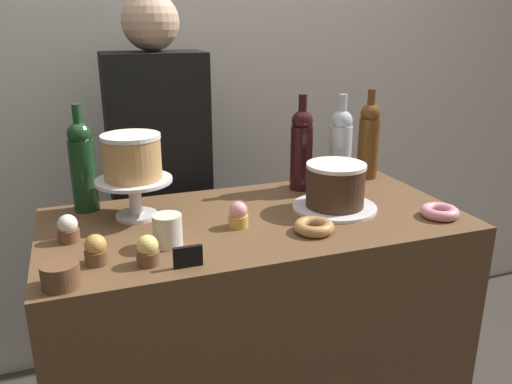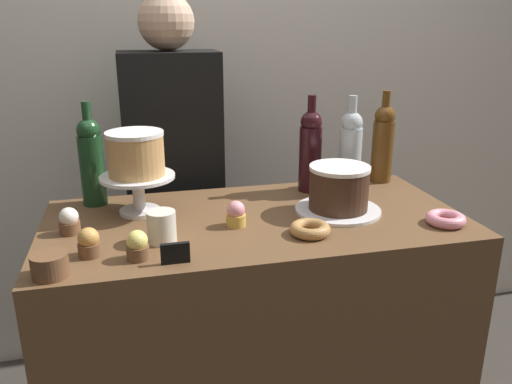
{
  "view_description": "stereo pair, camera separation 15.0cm",
  "coord_description": "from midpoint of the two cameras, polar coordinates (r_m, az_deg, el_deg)",
  "views": [
    {
      "loc": [
        -0.48,
        -1.34,
        1.51
      ],
      "look_at": [
        0.0,
        0.0,
        1.03
      ],
      "focal_mm": 36.1,
      "sensor_mm": 36.0,
      "label": 1
    },
    {
      "loc": [
        -0.34,
        -1.38,
        1.51
      ],
      "look_at": [
        0.0,
        0.0,
        1.03
      ],
      "focal_mm": 36.1,
      "sensor_mm": 36.0,
      "label": 2
    }
  ],
  "objects": [
    {
      "name": "cupcake_vanilla",
      "position": [
        1.47,
        -17.29,
        -3.19
      ],
      "size": [
        0.06,
        0.06,
        0.07
      ],
      "color": "brown",
      "rests_on": "display_counter"
    },
    {
      "name": "cupcake_caramel",
      "position": [
        1.31,
        -14.96,
        -5.53
      ],
      "size": [
        0.06,
        0.06,
        0.07
      ],
      "color": "brown",
      "rests_on": "display_counter"
    },
    {
      "name": "wine_bottle_dark_red",
      "position": [
        1.75,
        8.51,
        4.66
      ],
      "size": [
        0.08,
        0.08,
        0.33
      ],
      "color": "black",
      "rests_on": "display_counter"
    },
    {
      "name": "white_layer_cake",
      "position": [
        1.53,
        -10.48,
        4.17
      ],
      "size": [
        0.17,
        0.17,
        0.13
      ],
      "color": "tan",
      "rests_on": "cake_stand_pedestal"
    },
    {
      "name": "donut_maple",
      "position": [
        1.42,
        9.04,
        -4.14
      ],
      "size": [
        0.11,
        0.11,
        0.03
      ],
      "color": "#B27F47",
      "rests_on": "display_counter"
    },
    {
      "name": "wine_bottle_amber",
      "position": [
        1.91,
        16.1,
        5.32
      ],
      "size": [
        0.08,
        0.08,
        0.33
      ],
      "color": "#5B3814",
      "rests_on": "display_counter"
    },
    {
      "name": "price_sign_chalkboard",
      "position": [
        1.24,
        -5.53,
        -6.84
      ],
      "size": [
        0.07,
        0.01,
        0.05
      ],
      "color": "black",
      "rests_on": "display_counter"
    },
    {
      "name": "cookie_stack",
      "position": [
        1.24,
        -18.71,
        -7.77
      ],
      "size": [
        0.08,
        0.08,
        0.05
      ],
      "color": "brown",
      "rests_on": "display_counter"
    },
    {
      "name": "coffee_cup_ceramic",
      "position": [
        1.36,
        -7.33,
        -3.9
      ],
      "size": [
        0.08,
        0.08,
        0.08
      ],
      "color": "silver",
      "rests_on": "display_counter"
    },
    {
      "name": "wine_bottle_green",
      "position": [
        1.65,
        -15.34,
        3.41
      ],
      "size": [
        0.08,
        0.08,
        0.33
      ],
      "color": "#193D1E",
      "rests_on": "display_counter"
    },
    {
      "name": "cupcake_strawberry",
      "position": [
        1.45,
        0.7,
        -2.54
      ],
      "size": [
        0.06,
        0.06,
        0.07
      ],
      "color": "gold",
      "rests_on": "display_counter"
    },
    {
      "name": "cake_stand_pedestal",
      "position": [
        1.56,
        -10.26,
        0.48
      ],
      "size": [
        0.22,
        0.22,
        0.12
      ],
      "color": "silver",
      "rests_on": "display_counter"
    },
    {
      "name": "donut_pink",
      "position": [
        1.59,
        22.84,
        -2.82
      ],
      "size": [
        0.11,
        0.11,
        0.03
      ],
      "color": "pink",
      "rests_on": "display_counter"
    },
    {
      "name": "cupcake_lemon",
      "position": [
        1.27,
        -9.73,
        -5.96
      ],
      "size": [
        0.06,
        0.06,
        0.07
      ],
      "color": "brown",
      "rests_on": "display_counter"
    },
    {
      "name": "silver_serving_platter",
      "position": [
        1.6,
        11.71,
        -2.01
      ],
      "size": [
        0.26,
        0.26,
        0.01
      ],
      "color": "white",
      "rests_on": "display_counter"
    },
    {
      "name": "barista_figure",
      "position": [
        2.02,
        -6.83,
        -0.83
      ],
      "size": [
        0.36,
        0.22,
        1.6
      ],
      "color": "black",
      "rests_on": "ground_plane"
    },
    {
      "name": "display_counter",
      "position": [
        1.75,
        2.56,
        -17.48
      ],
      "size": [
        1.23,
        0.6,
        0.95
      ],
      "color": "brown",
      "rests_on": "ground_plane"
    },
    {
      "name": "back_wall",
      "position": [
        2.28,
        -3.42,
        13.33
      ],
      "size": [
        6.0,
        0.05,
        2.6
      ],
      "color": "silver",
      "rests_on": "ground_plane"
    },
    {
      "name": "wine_bottle_clear",
      "position": [
        1.76,
        12.82,
        4.49
      ],
      "size": [
        0.08,
        0.08,
        0.33
      ],
      "color": "#B2BCC1",
      "rests_on": "display_counter"
    },
    {
      "name": "chocolate_round_cake",
      "position": [
        1.58,
        11.88,
        0.46
      ],
      "size": [
        0.18,
        0.18,
        0.13
      ],
      "color": "#3D2619",
      "rests_on": "silver_serving_platter"
    }
  ]
}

